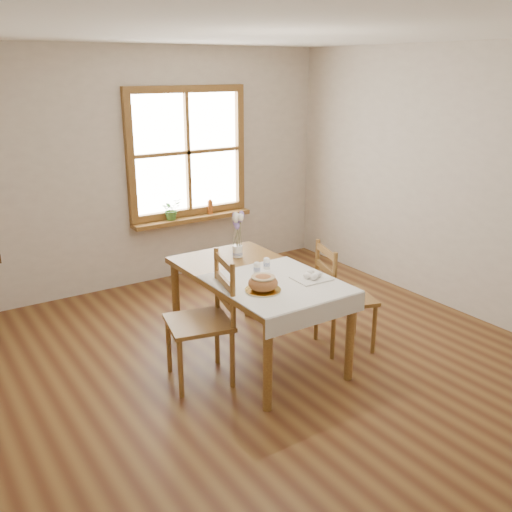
{
  "coord_description": "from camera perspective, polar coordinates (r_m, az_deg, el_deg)",
  "views": [
    {
      "loc": [
        -2.44,
        -3.38,
        2.36
      ],
      "look_at": [
        0.0,
        0.3,
        0.9
      ],
      "focal_mm": 40.0,
      "sensor_mm": 36.0,
      "label": 1
    }
  ],
  "objects": [
    {
      "name": "ground",
      "position": [
        4.79,
        2.02,
        -11.22
      ],
      "size": [
        5.0,
        5.0,
        0.0
      ],
      "primitive_type": "plane",
      "color": "brown",
      "rests_on": "ground"
    },
    {
      "name": "room_walls",
      "position": [
        4.22,
        2.28,
        9.37
      ],
      "size": [
        4.6,
        5.1,
        2.65
      ],
      "color": "beige",
      "rests_on": "ground"
    },
    {
      "name": "window",
      "position": [
        6.61,
        -6.88,
        10.26
      ],
      "size": [
        1.46,
        0.08,
        1.46
      ],
      "color": "olive",
      "rests_on": "ground"
    },
    {
      "name": "window_sill",
      "position": [
        6.7,
        -6.37,
        3.75
      ],
      "size": [
        1.46,
        0.2,
        0.05
      ],
      "color": "olive",
      "rests_on": "ground"
    },
    {
      "name": "dining_table",
      "position": [
        4.73,
        0.0,
        -2.7
      ],
      "size": [
        0.9,
        1.6,
        0.75
      ],
      "color": "olive",
      "rests_on": "ground"
    },
    {
      "name": "table_linen",
      "position": [
        4.47,
        2.15,
        -2.79
      ],
      "size": [
        0.91,
        0.99,
        0.01
      ],
      "primitive_type": "cube",
      "color": "silver",
      "rests_on": "dining_table"
    },
    {
      "name": "chair_left",
      "position": [
        4.45,
        -5.75,
        -6.45
      ],
      "size": [
        0.59,
        0.57,
        1.01
      ],
      "primitive_type": null,
      "rotation": [
        0.0,
        0.0,
        -1.79
      ],
      "color": "olive",
      "rests_on": "ground"
    },
    {
      "name": "chair_right",
      "position": [
        5.02,
        8.98,
        -4.0
      ],
      "size": [
        0.58,
        0.56,
        0.95
      ],
      "primitive_type": null,
      "rotation": [
        0.0,
        0.0,
        1.26
      ],
      "color": "olive",
      "rests_on": "ground"
    },
    {
      "name": "bread_plate",
      "position": [
        4.3,
        0.7,
        -3.44
      ],
      "size": [
        0.28,
        0.28,
        0.01
      ],
      "primitive_type": "cylinder",
      "rotation": [
        0.0,
        0.0,
        -0.04
      ],
      "color": "white",
      "rests_on": "table_linen"
    },
    {
      "name": "bread_loaf",
      "position": [
        4.28,
        0.71,
        -2.58
      ],
      "size": [
        0.23,
        0.23,
        0.12
      ],
      "primitive_type": "ellipsoid",
      "color": "#A66A3B",
      "rests_on": "bread_plate"
    },
    {
      "name": "egg_napkin",
      "position": [
        4.56,
        5.57,
        -2.24
      ],
      "size": [
        0.29,
        0.25,
        0.01
      ],
      "primitive_type": "cube",
      "rotation": [
        0.0,
        0.0,
        -0.03
      ],
      "color": "silver",
      "rests_on": "table_linen"
    },
    {
      "name": "eggs",
      "position": [
        4.55,
        5.58,
        -1.88
      ],
      "size": [
        0.22,
        0.2,
        0.05
      ],
      "primitive_type": null,
      "rotation": [
        0.0,
        0.0,
        -0.03
      ],
      "color": "white",
      "rests_on": "egg_napkin"
    },
    {
      "name": "salt_shaker",
      "position": [
        4.64,
        0.1,
        -1.18
      ],
      "size": [
        0.07,
        0.07,
        0.11
      ],
      "primitive_type": "cylinder",
      "rotation": [
        0.0,
        0.0,
        0.2
      ],
      "color": "white",
      "rests_on": "table_linen"
    },
    {
      "name": "pepper_shaker",
      "position": [
        4.76,
        1.07,
        -0.7
      ],
      "size": [
        0.07,
        0.07,
        0.1
      ],
      "primitive_type": "cylinder",
      "rotation": [
        0.0,
        0.0,
        -0.29
      ],
      "color": "white",
      "rests_on": "table_linen"
    },
    {
      "name": "flower_vase",
      "position": [
        5.08,
        -1.87,
        0.4
      ],
      "size": [
        0.1,
        0.1,
        0.1
      ],
      "primitive_type": "cylinder",
      "rotation": [
        0.0,
        0.0,
        0.06
      ],
      "color": "white",
      "rests_on": "dining_table"
    },
    {
      "name": "lavender_bouquet",
      "position": [
        5.02,
        -1.9,
        2.63
      ],
      "size": [
        0.16,
        0.16,
        0.31
      ],
      "primitive_type": null,
      "color": "#7B61AC",
      "rests_on": "flower_vase"
    },
    {
      "name": "potted_plant",
      "position": [
        6.56,
        -8.46,
        4.42
      ],
      "size": [
        0.27,
        0.29,
        0.19
      ],
      "primitive_type": "imported",
      "rotation": [
        0.0,
        0.0,
        0.25
      ],
      "color": "#3F762F",
      "rests_on": "window_sill"
    },
    {
      "name": "amber_bottle",
      "position": [
        6.78,
        -4.6,
        4.96
      ],
      "size": [
        0.08,
        0.08,
        0.17
      ],
      "primitive_type": "cylinder",
      "rotation": [
        0.0,
        0.0,
        0.38
      ],
      "color": "#A7531E",
      "rests_on": "window_sill"
    }
  ]
}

